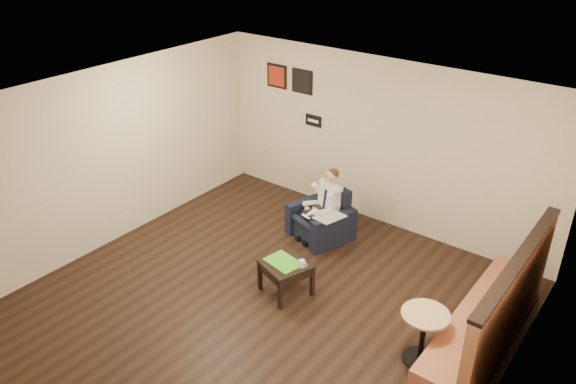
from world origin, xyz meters
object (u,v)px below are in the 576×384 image
Objects in this scene: side_table at (286,277)px; banquette at (488,300)px; seated_man at (316,208)px; coffee_mug at (302,264)px; green_folder at (283,262)px; smartphone at (298,260)px; cafe_table at (422,337)px; armchair at (321,215)px.

side_table is 0.22× the size of banquette.
coffee_mug is at bearing -44.18° from seated_man.
side_table is 0.25m from green_folder.
smartphone is 2.49m from banquette.
cafe_table is (1.97, -0.22, -0.14)m from smartphone.
banquette reaches higher than side_table.
side_table is at bearing -97.35° from smartphone.
seated_man is 2.29× the size of green_folder.
cafe_table is at bearing -4.03° from coffee_mug.
smartphone is (0.14, 0.16, -0.00)m from green_folder.
seated_man is (-0.03, -0.10, 0.15)m from armchair.
seated_man is at bearing 107.55° from green_folder.
seated_man reaches higher than smartphone.
green_folder is 0.28m from coffee_mug.
seated_man is at bearing 165.16° from banquette.
side_table is (0.45, -1.50, -0.16)m from armchair.
smartphone is at bearing -169.44° from banquette.
green_folder is at bearing -165.36° from coffee_mug.
coffee_mug is 0.15m from smartphone.
cafe_table is (2.53, -1.57, -0.06)m from armchair.
cafe_table is at bearing -1.97° from side_table.
banquette is at bearing 13.26° from side_table.
side_table is 0.31m from smartphone.
banquette is at bearing 39.60° from smartphone.
armchair reaches higher than side_table.
banquette is at bearing 1.21° from armchair.
cafe_table is (2.56, -1.47, -0.20)m from seated_man.
armchair is at bearing 90.00° from seated_man.
armchair reaches higher than cafe_table.
banquette reaches higher than smartphone.
side_table is (0.48, -1.40, -0.31)m from seated_man.
green_folder is (0.45, -1.41, -0.06)m from seated_man.
armchair is at bearing 105.31° from green_folder.
banquette reaches higher than coffee_mug.
side_table is at bearing -52.98° from seated_man.
green_folder reaches higher than smartphone.
armchair is 1.41× the size of side_table.
smartphone reaches higher than side_table.
cafe_table is at bearing -11.98° from seated_man.
coffee_mug reaches higher than side_table.
green_folder is 2.12m from cafe_table.
side_table is 5.79× the size of coffee_mug.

